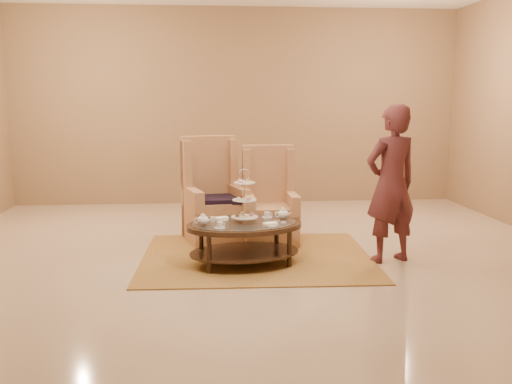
{
  "coord_description": "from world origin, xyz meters",
  "views": [
    {
      "loc": [
        -0.56,
        -6.37,
        1.9
      ],
      "look_at": [
        0.01,
        0.2,
        0.81
      ],
      "focal_mm": 40.0,
      "sensor_mm": 36.0,
      "label": 1
    }
  ],
  "objects": [
    {
      "name": "tea_table",
      "position": [
        -0.14,
        -0.03,
        0.41
      ],
      "size": [
        1.48,
        1.15,
        1.12
      ],
      "rotation": [
        0.0,
        0.0,
        0.18
      ],
      "color": "black",
      "rests_on": "ground"
    },
    {
      "name": "armchair_right",
      "position": [
        0.26,
        1.04,
        0.43
      ],
      "size": [
        0.7,
        0.72,
        1.28
      ],
      "rotation": [
        0.0,
        0.0,
        0.01
      ],
      "color": "tan",
      "rests_on": "ground"
    },
    {
      "name": "wall_back",
      "position": [
        0.0,
        4.0,
        1.75
      ],
      "size": [
        8.0,
        0.04,
        3.5
      ],
      "primitive_type": "cube",
      "color": "#8C6E4C",
      "rests_on": "ground"
    },
    {
      "name": "rug",
      "position": [
        0.03,
        0.27,
        0.01
      ],
      "size": [
        2.8,
        2.37,
        0.01
      ],
      "rotation": [
        0.0,
        0.0,
        -0.03
      ],
      "color": "#AD883D",
      "rests_on": "ground"
    },
    {
      "name": "ground",
      "position": [
        0.0,
        0.0,
        0.0
      ],
      "size": [
        8.0,
        8.0,
        0.0
      ],
      "primitive_type": "plane",
      "color": "#C5AD92",
      "rests_on": "ground"
    },
    {
      "name": "person",
      "position": [
        1.56,
        -0.01,
        0.92
      ],
      "size": [
        0.77,
        0.63,
        1.84
      ],
      "rotation": [
        0.0,
        0.0,
        3.46
      ],
      "color": "#512226",
      "rests_on": "ground"
    },
    {
      "name": "ceiling",
      "position": [
        0.0,
        0.0,
        0.0
      ],
      "size": [
        8.0,
        8.0,
        0.02
      ],
      "primitive_type": "cube",
      "color": "white",
      "rests_on": "ground"
    },
    {
      "name": "armchair_left",
      "position": [
        -0.48,
        1.24,
        0.47
      ],
      "size": [
        0.93,
        0.95,
        1.39
      ],
      "rotation": [
        0.0,
        0.0,
        0.27
      ],
      "color": "tan",
      "rests_on": "ground"
    }
  ]
}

